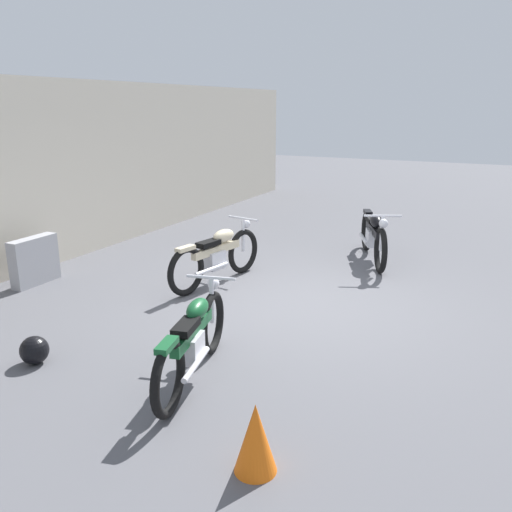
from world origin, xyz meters
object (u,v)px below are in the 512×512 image
Objects in this scene: helmet at (34,350)px; motorcycle_cream at (217,255)px; stone_marker at (34,261)px; traffic_cone at (255,438)px; motorcycle_green at (193,339)px; motorcycle_black at (374,235)px.

motorcycle_cream is at bearing -7.39° from helmet.
stone_marker is at bearing 126.93° from motorcycle_cream.
stone_marker is 1.41× the size of traffic_cone.
motorcycle_black reaches higher than motorcycle_green.
stone_marker reaches higher than traffic_cone.
motorcycle_green is (-1.38, -3.69, 0.06)m from stone_marker.
motorcycle_green is at bearing -144.25° from motorcycle_cream.
helmet is at bearing 92.37° from motorcycle_green.
motorcycle_green reaches higher than stone_marker.
traffic_cone is at bearing -17.91° from motorcycle_black.
stone_marker is 0.41× the size of motorcycle_green.
stone_marker is 0.39× the size of motorcycle_black.
motorcycle_cream is (1.23, -2.43, 0.08)m from stone_marker.
stone_marker is 5.45m from motorcycle_black.
motorcycle_green reaches higher than traffic_cone.
helmet is (-1.85, -2.03, -0.21)m from stone_marker.
motorcycle_black reaches higher than motorcycle_cream.
motorcycle_black is at bearing -51.02° from stone_marker.
traffic_cone is 4.31m from motorcycle_cream.
motorcycle_cream is (2.62, 1.26, 0.02)m from motorcycle_green.
motorcycle_green is 4.84m from motorcycle_black.
motorcycle_black is (5.77, 0.60, 0.18)m from traffic_cone.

